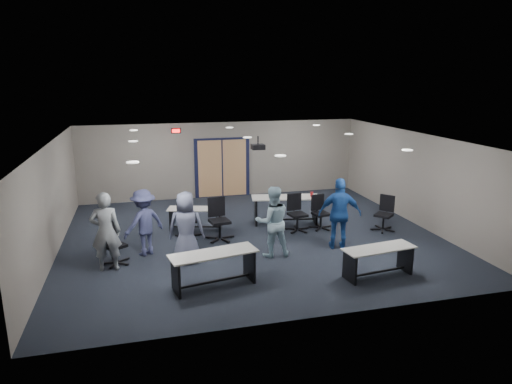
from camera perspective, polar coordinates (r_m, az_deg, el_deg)
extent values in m
plane|color=black|center=(12.61, -0.51, -5.57)|extent=(10.00, 10.00, 0.00)
cube|color=gray|center=(16.53, -4.28, 4.04)|extent=(10.00, 0.04, 2.70)
cube|color=gray|center=(8.12, 7.19, -7.05)|extent=(10.00, 0.04, 2.70)
cube|color=gray|center=(12.08, -24.22, -1.07)|extent=(0.04, 9.00, 2.70)
cube|color=gray|center=(14.24, 19.42, 1.57)|extent=(0.04, 9.00, 2.70)
cube|color=white|center=(11.97, -0.54, 6.67)|extent=(10.00, 9.00, 0.04)
cube|color=black|center=(16.56, -4.24, 3.00)|extent=(2.00, 0.06, 2.20)
cube|color=tan|center=(16.46, -5.77, 2.90)|extent=(0.85, 0.04, 2.05)
cube|color=tan|center=(16.62, -2.70, 3.06)|extent=(0.85, 0.04, 2.05)
cube|color=black|center=(16.12, -9.98, 7.55)|extent=(0.32, 0.05, 0.18)
cube|color=#FF0C0C|center=(16.09, -9.97, 7.54)|extent=(0.26, 0.02, 0.12)
cylinder|color=black|center=(12.54, 0.25, 6.47)|extent=(0.04, 0.04, 0.24)
cube|color=black|center=(12.56, 0.25, 5.66)|extent=(0.35, 0.30, 0.14)
cylinder|color=black|center=(12.42, 0.43, 5.56)|extent=(0.08, 0.03, 0.08)
cube|color=#B6B3AC|center=(9.56, -5.34, -7.65)|extent=(1.92, 0.94, 0.03)
cube|color=black|center=(9.49, -10.00, -10.44)|extent=(0.15, 0.56, 0.71)
cube|color=black|center=(9.98, -0.84, -8.91)|extent=(0.15, 0.56, 0.71)
cube|color=black|center=(9.81, -5.25, -11.04)|extent=(1.61, 0.35, 0.04)
cube|color=#B6B3AC|center=(10.35, 15.14, -6.80)|extent=(1.69, 0.74, 0.03)
cube|color=black|center=(10.08, 11.64, -9.21)|extent=(0.11, 0.50, 0.64)
cube|color=black|center=(10.90, 18.14, -7.81)|extent=(0.11, 0.50, 0.64)
cube|color=black|center=(10.56, 14.94, -9.64)|extent=(1.45, 0.22, 0.04)
cube|color=#B6B3AC|center=(13.08, -7.56, -2.08)|extent=(1.66, 0.93, 0.03)
cube|color=black|center=(13.30, -10.50, -3.37)|extent=(0.17, 0.48, 0.61)
cube|color=black|center=(13.09, -4.48, -3.45)|extent=(0.17, 0.48, 0.61)
cube|color=black|center=(13.25, -7.48, -4.31)|extent=(1.36, 0.42, 0.03)
cube|color=#B6B3AC|center=(13.54, 3.73, -0.67)|extent=(2.09, 1.03, 0.03)
cube|color=black|center=(13.57, -0.03, -2.39)|extent=(0.17, 0.61, 0.78)
cube|color=black|center=(13.79, 7.38, -2.23)|extent=(0.17, 0.61, 0.78)
cube|color=black|center=(13.74, 3.69, -3.43)|extent=(1.76, 0.39, 0.04)
cylinder|color=red|center=(13.64, 6.99, -0.27)|extent=(0.09, 0.09, 0.13)
imported|color=gray|center=(10.76, -18.27, -4.73)|extent=(0.68, 0.46, 1.83)
imported|color=slate|center=(10.78, -8.72, -4.42)|extent=(0.93, 0.71, 1.72)
imported|color=#A6CADB|center=(11.05, 2.08, -3.71)|extent=(0.87, 0.68, 1.75)
imported|color=#1A4491|center=(11.71, 10.43, -2.69)|extent=(1.16, 0.74, 1.83)
imported|color=#3D426F|center=(11.47, -13.83, -3.71)|extent=(1.23, 1.08, 1.65)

